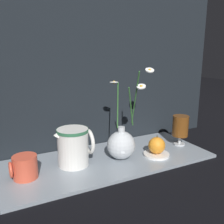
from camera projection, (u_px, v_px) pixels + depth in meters
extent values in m
plane|color=black|center=(109.00, 161.00, 1.04)|extent=(6.00, 6.00, 0.00)
cube|color=gray|center=(109.00, 160.00, 1.04)|extent=(0.86, 0.35, 0.01)
cube|color=black|center=(89.00, 26.00, 1.07)|extent=(1.36, 0.02, 1.10)
sphere|color=silver|center=(121.00, 145.00, 1.02)|extent=(0.12, 0.12, 0.12)
cylinder|color=silver|center=(121.00, 131.00, 1.01)|extent=(0.03, 0.03, 0.03)
cylinder|color=#336B2D|center=(135.00, 99.00, 0.98)|extent=(0.04, 0.11, 0.23)
cylinder|color=white|center=(150.00, 70.00, 0.96)|extent=(0.04, 0.04, 0.02)
sphere|color=gold|center=(150.00, 70.00, 0.96)|extent=(0.01, 0.01, 0.01)
cylinder|color=#336B2D|center=(131.00, 107.00, 0.97)|extent=(0.06, 0.06, 0.17)
cylinder|color=white|center=(141.00, 87.00, 0.94)|extent=(0.05, 0.05, 0.02)
sphere|color=gold|center=(141.00, 87.00, 0.94)|extent=(0.01, 0.01, 0.01)
cylinder|color=#336B2D|center=(118.00, 105.00, 0.98)|extent=(0.02, 0.03, 0.18)
cylinder|color=white|center=(114.00, 82.00, 0.96)|extent=(0.05, 0.05, 0.01)
sphere|color=gold|center=(114.00, 82.00, 0.96)|extent=(0.01, 0.01, 0.01)
cylinder|color=#DB5138|center=(25.00, 167.00, 0.87)|extent=(0.08, 0.08, 0.08)
torus|color=#DB5138|center=(11.00, 170.00, 0.85)|extent=(0.01, 0.06, 0.06)
cylinder|color=white|center=(73.00, 147.00, 0.96)|extent=(0.12, 0.12, 0.15)
cylinder|color=#33724C|center=(72.00, 130.00, 0.95)|extent=(0.12, 0.12, 0.01)
torus|color=white|center=(89.00, 141.00, 0.99)|extent=(0.01, 0.10, 0.10)
cone|color=white|center=(59.00, 133.00, 0.92)|extent=(0.04, 0.03, 0.04)
cylinder|color=silver|center=(179.00, 144.00, 1.19)|extent=(0.05, 0.05, 0.01)
cylinder|color=silver|center=(179.00, 139.00, 1.18)|extent=(0.01, 0.01, 0.04)
cylinder|color=brown|center=(180.00, 126.00, 1.17)|extent=(0.07, 0.07, 0.10)
cylinder|color=white|center=(156.00, 154.00, 1.06)|extent=(0.11, 0.11, 0.01)
sphere|color=orange|center=(157.00, 145.00, 1.05)|extent=(0.07, 0.07, 0.07)
cylinder|color=#4C3819|center=(157.00, 137.00, 1.04)|extent=(0.00, 0.00, 0.01)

